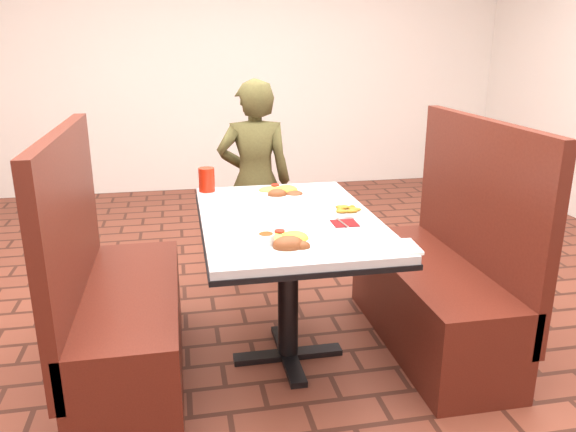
{
  "coord_description": "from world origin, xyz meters",
  "views": [
    {
      "loc": [
        -0.48,
        -2.45,
        1.53
      ],
      "look_at": [
        0.0,
        0.0,
        0.75
      ],
      "focal_mm": 35.0,
      "sensor_mm": 36.0,
      "label": 1
    }
  ],
  "objects_px": {
    "near_dinner_plate": "(287,239)",
    "booth_bench_left": "(119,313)",
    "dining_table": "(288,235)",
    "far_dinner_plate": "(282,190)",
    "booth_bench_right": "(440,285)",
    "diner_person": "(255,182)",
    "plantain_plate": "(346,211)",
    "red_tumbler": "(207,180)"
  },
  "relations": [
    {
      "from": "near_dinner_plate",
      "to": "booth_bench_left",
      "type": "bearing_deg",
      "value": 151.22
    },
    {
      "from": "booth_bench_left",
      "to": "red_tumbler",
      "type": "xyz_separation_m",
      "value": [
        0.45,
        0.53,
        0.49
      ]
    },
    {
      "from": "far_dinner_plate",
      "to": "plantain_plate",
      "type": "xyz_separation_m",
      "value": [
        0.24,
        -0.38,
        -0.02
      ]
    },
    {
      "from": "dining_table",
      "to": "near_dinner_plate",
      "type": "relative_size",
      "value": 4.19
    },
    {
      "from": "diner_person",
      "to": "booth_bench_left",
      "type": "bearing_deg",
      "value": 58.27
    },
    {
      "from": "near_dinner_plate",
      "to": "plantain_plate",
      "type": "bearing_deg",
      "value": 46.83
    },
    {
      "from": "dining_table",
      "to": "diner_person",
      "type": "distance_m",
      "value": 1.06
    },
    {
      "from": "near_dinner_plate",
      "to": "red_tumbler",
      "type": "bearing_deg",
      "value": 105.95
    },
    {
      "from": "booth_bench_right",
      "to": "diner_person",
      "type": "height_order",
      "value": "diner_person"
    },
    {
      "from": "plantain_plate",
      "to": "booth_bench_right",
      "type": "bearing_deg",
      "value": 1.01
    },
    {
      "from": "diner_person",
      "to": "booth_bench_right",
      "type": "bearing_deg",
      "value": 132.1
    },
    {
      "from": "dining_table",
      "to": "far_dinner_plate",
      "type": "xyz_separation_m",
      "value": [
        0.04,
        0.37,
        0.12
      ]
    },
    {
      "from": "near_dinner_plate",
      "to": "far_dinner_plate",
      "type": "relative_size",
      "value": 0.97
    },
    {
      "from": "red_tumbler",
      "to": "booth_bench_right",
      "type": "bearing_deg",
      "value": -24.76
    },
    {
      "from": "near_dinner_plate",
      "to": "red_tumbler",
      "type": "relative_size",
      "value": 2.24
    },
    {
      "from": "dining_table",
      "to": "red_tumbler",
      "type": "xyz_separation_m",
      "value": [
        -0.34,
        0.53,
        0.16
      ]
    },
    {
      "from": "far_dinner_plate",
      "to": "near_dinner_plate",
      "type": "bearing_deg",
      "value": -98.86
    },
    {
      "from": "booth_bench_right",
      "to": "plantain_plate",
      "type": "distance_m",
      "value": 0.68
    },
    {
      "from": "dining_table",
      "to": "booth_bench_right",
      "type": "height_order",
      "value": "booth_bench_right"
    },
    {
      "from": "red_tumbler",
      "to": "plantain_plate",
      "type": "bearing_deg",
      "value": -40.67
    },
    {
      "from": "booth_bench_left",
      "to": "near_dinner_plate",
      "type": "xyz_separation_m",
      "value": [
        0.72,
        -0.39,
        0.45
      ]
    },
    {
      "from": "diner_person",
      "to": "dining_table",
      "type": "bearing_deg",
      "value": 95.38
    },
    {
      "from": "dining_table",
      "to": "far_dinner_plate",
      "type": "distance_m",
      "value": 0.39
    },
    {
      "from": "near_dinner_plate",
      "to": "dining_table",
      "type": "bearing_deg",
      "value": 78.34
    },
    {
      "from": "booth_bench_left",
      "to": "dining_table",
      "type": "bearing_deg",
      "value": 0.0
    },
    {
      "from": "booth_bench_right",
      "to": "dining_table",
      "type": "bearing_deg",
      "value": 180.0
    },
    {
      "from": "dining_table",
      "to": "booth_bench_left",
      "type": "xyz_separation_m",
      "value": [
        -0.8,
        0.0,
        -0.32
      ]
    },
    {
      "from": "booth_bench_left",
      "to": "near_dinner_plate",
      "type": "height_order",
      "value": "booth_bench_left"
    },
    {
      "from": "diner_person",
      "to": "near_dinner_plate",
      "type": "height_order",
      "value": "diner_person"
    },
    {
      "from": "dining_table",
      "to": "red_tumbler",
      "type": "distance_m",
      "value": 0.65
    },
    {
      "from": "booth_bench_right",
      "to": "booth_bench_left",
      "type": "bearing_deg",
      "value": 180.0
    },
    {
      "from": "booth_bench_left",
      "to": "diner_person",
      "type": "relative_size",
      "value": 0.91
    },
    {
      "from": "booth_bench_right",
      "to": "near_dinner_plate",
      "type": "height_order",
      "value": "booth_bench_right"
    },
    {
      "from": "booth_bench_right",
      "to": "plantain_plate",
      "type": "xyz_separation_m",
      "value": [
        -0.52,
        -0.01,
        0.43
      ]
    },
    {
      "from": "diner_person",
      "to": "far_dinner_plate",
      "type": "bearing_deg",
      "value": 98.72
    },
    {
      "from": "red_tumbler",
      "to": "dining_table",
      "type": "bearing_deg",
      "value": -56.83
    },
    {
      "from": "diner_person",
      "to": "plantain_plate",
      "type": "bearing_deg",
      "value": 109.96
    },
    {
      "from": "booth_bench_left",
      "to": "diner_person",
      "type": "xyz_separation_m",
      "value": [
        0.79,
        1.06,
        0.33
      ]
    },
    {
      "from": "booth_bench_right",
      "to": "red_tumbler",
      "type": "distance_m",
      "value": 1.35
    },
    {
      "from": "dining_table",
      "to": "diner_person",
      "type": "bearing_deg",
      "value": 90.53
    },
    {
      "from": "diner_person",
      "to": "plantain_plate",
      "type": "xyz_separation_m",
      "value": [
        0.29,
        -1.07,
        0.11
      ]
    },
    {
      "from": "booth_bench_left",
      "to": "red_tumbler",
      "type": "height_order",
      "value": "booth_bench_left"
    }
  ]
}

